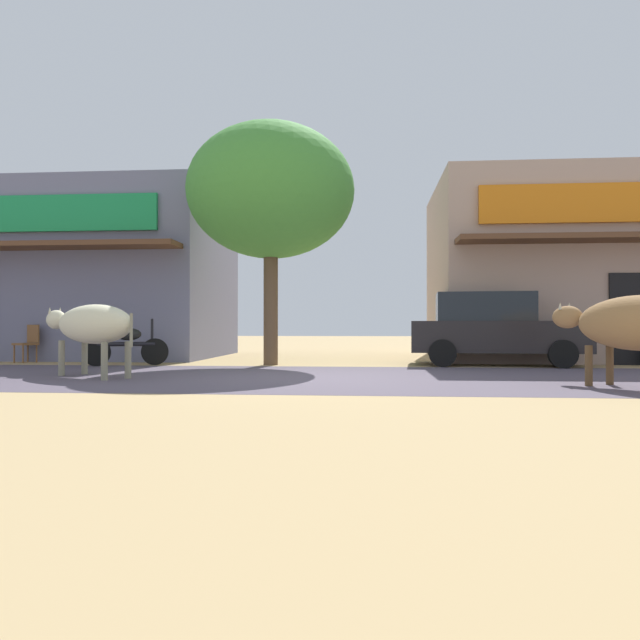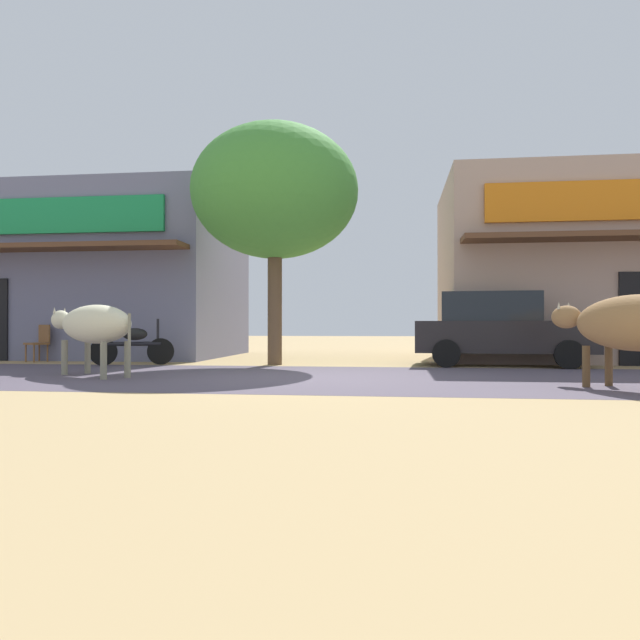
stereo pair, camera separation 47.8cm
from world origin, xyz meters
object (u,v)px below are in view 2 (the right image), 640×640
object	(u,v)px
cow_near_brown	(93,325)
cafe_chair_near_tree	(40,341)
parked_motorcycle	(134,344)
parked_hatchback_car	(498,328)
cow_far_dark	(632,324)
roadside_tree	(275,192)

from	to	relation	value
cow_near_brown	cafe_chair_near_tree	world-z (taller)	cow_near_brown
cafe_chair_near_tree	cow_near_brown	bearing A→B (deg)	-47.72
cafe_chair_near_tree	parked_motorcycle	bearing A→B (deg)	-17.26
parked_motorcycle	parked_hatchback_car	bearing A→B (deg)	6.09
cafe_chair_near_tree	parked_hatchback_car	bearing A→B (deg)	-0.07
cow_near_brown	parked_hatchback_car	bearing A→B (deg)	26.25
cow_far_dark	parked_hatchback_car	bearing A→B (deg)	100.49
cow_far_dark	cafe_chair_near_tree	xyz separation A→B (m)	(-12.01, 5.05, -0.41)
parked_hatchback_car	cow_near_brown	size ratio (longest dim) A/B	1.60
parked_motorcycle	cow_far_dark	bearing A→B (deg)	-24.47
roadside_tree	parked_hatchback_car	world-z (taller)	roadside_tree
parked_hatchback_car	cow_far_dark	size ratio (longest dim) A/B	1.63
parked_hatchback_car	cafe_chair_near_tree	bearing A→B (deg)	179.93
roadside_tree	parked_hatchback_car	xyz separation A→B (m)	(5.05, 0.37, -3.12)
cow_near_brown	cow_far_dark	xyz separation A→B (m)	(8.57, -1.27, 0.01)
roadside_tree	cow_near_brown	bearing A→B (deg)	-127.35
roadside_tree	cow_far_dark	world-z (taller)	roadside_tree
roadside_tree	cow_near_brown	distance (m)	5.25
roadside_tree	parked_hatchback_car	size ratio (longest dim) A/B	1.40
parked_hatchback_car	parked_motorcycle	bearing A→B (deg)	-173.91
parked_hatchback_car	cow_far_dark	world-z (taller)	parked_hatchback_car
roadside_tree	cafe_chair_near_tree	bearing A→B (deg)	176.36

